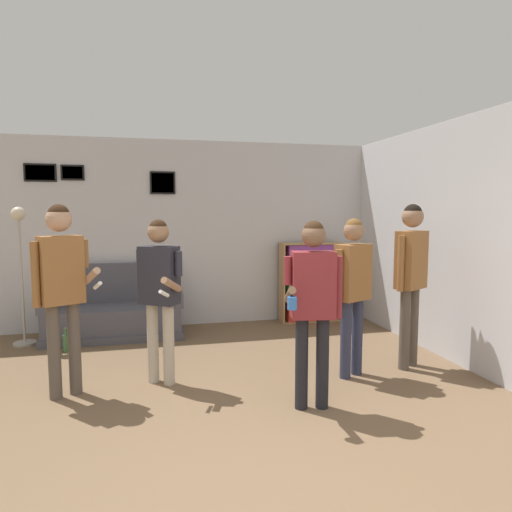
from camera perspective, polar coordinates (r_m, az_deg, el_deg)
name	(u,v)px	position (r m, az deg, el deg)	size (l,w,h in m)	color
ground_plane	(253,509)	(2.98, -0.42, -29.10)	(20.00, 20.00, 0.00)	brown
wall_back	(186,234)	(6.77, -8.73, 2.78)	(7.89, 0.08, 2.70)	silver
wall_right	(447,241)	(5.64, 22.80, 1.76)	(0.06, 6.73, 2.70)	silver
couch	(115,313)	(6.50, -17.23, -6.87)	(1.79, 0.80, 0.96)	#4C4C56
bookshelf	(311,282)	(7.03, 6.86, -3.26)	(0.95, 0.30, 1.21)	#A87F51
floor_lamp	(21,260)	(6.39, -27.34, -0.41)	(0.28, 0.28, 1.74)	#ADA89E
person_player_foreground_left	(61,279)	(4.44, -23.15, -2.64)	(0.60, 0.40, 1.75)	brown
person_player_foreground_center	(159,284)	(4.51, -12.00, -3.50)	(0.43, 0.59, 1.61)	#B7AD99
person_watcher_holding_cup	(313,295)	(3.88, 7.12, -4.90)	(0.54, 0.39, 1.62)	black
person_spectator_near_bookshelf	(353,281)	(4.70, 12.00, -3.08)	(0.46, 0.34, 1.62)	#2D334C
person_spectator_far_right	(411,267)	(5.12, 18.80, -1.34)	(0.44, 0.35, 1.76)	brown
bottle_on_floor	(66,343)	(6.01, -22.69, -9.97)	(0.07, 0.07, 0.30)	#3D6638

